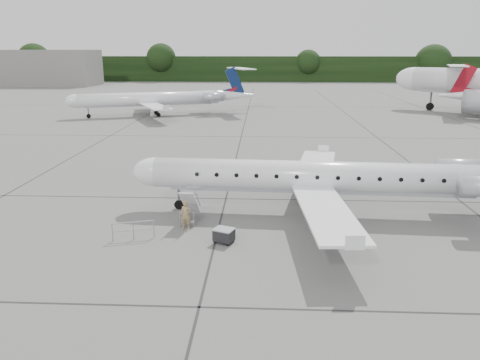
# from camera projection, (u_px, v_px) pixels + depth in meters

# --- Properties ---
(ground) EXTENTS (320.00, 320.00, 0.00)m
(ground) POSITION_uv_depth(u_px,v_px,m) (292.00, 225.00, 27.50)
(ground) COLOR #61615F
(ground) RESTS_ON ground
(treeline) EXTENTS (260.00, 4.00, 8.00)m
(treeline) POSITION_uv_depth(u_px,v_px,m) (268.00, 69.00, 151.52)
(treeline) COLOR black
(treeline) RESTS_ON ground
(terminal_building) EXTENTS (40.00, 14.00, 10.00)m
(terminal_building) POSITION_uv_depth(u_px,v_px,m) (27.00, 68.00, 135.17)
(terminal_building) COLOR slate
(terminal_building) RESTS_ON ground
(main_regional_jet) EXTENTS (27.33, 20.38, 6.75)m
(main_regional_jet) POSITION_uv_depth(u_px,v_px,m) (319.00, 162.00, 28.57)
(main_regional_jet) COLOR white
(main_regional_jet) RESTS_ON ground
(airstair) EXTENTS (0.97, 2.29, 2.11)m
(airstair) POSITION_uv_depth(u_px,v_px,m) (190.00, 204.00, 27.92)
(airstair) COLOR white
(airstair) RESTS_ON ground
(passenger) EXTENTS (0.66, 0.47, 1.69)m
(passenger) POSITION_uv_depth(u_px,v_px,m) (186.00, 215.00, 26.76)
(passenger) COLOR #957B51
(passenger) RESTS_ON ground
(safety_railing) EXTENTS (2.13, 0.70, 1.00)m
(safety_railing) POSITION_uv_depth(u_px,v_px,m) (133.00, 231.00, 25.33)
(safety_railing) COLOR #999BA1
(safety_railing) RESTS_ON ground
(baggage_cart) EXTENTS (1.22, 1.12, 0.85)m
(baggage_cart) POSITION_uv_depth(u_px,v_px,m) (224.00, 235.00, 24.93)
(baggage_cart) COLOR black
(baggage_cart) RESTS_ON ground
(bg_regional_left) EXTENTS (32.81, 28.12, 7.27)m
(bg_regional_left) POSITION_uv_depth(u_px,v_px,m) (150.00, 92.00, 72.32)
(bg_regional_left) COLOR white
(bg_regional_left) RESTS_ON ground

